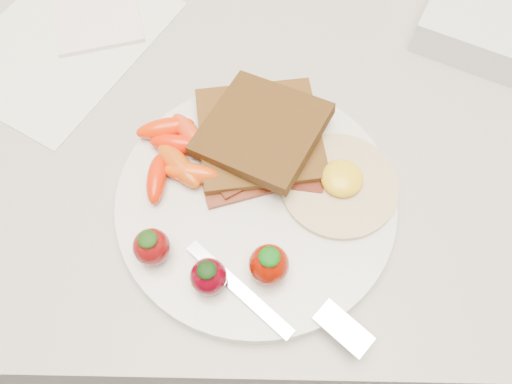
{
  "coord_description": "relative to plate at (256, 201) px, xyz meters",
  "views": [
    {
      "loc": [
        -0.01,
        1.35,
        1.35
      ],
      "look_at": [
        -0.02,
        1.56,
        0.93
      ],
      "focal_mm": 35.0,
      "sensor_mm": 36.0,
      "label": 1
    }
  ],
  "objects": [
    {
      "name": "counter",
      "position": [
        0.02,
        0.14,
        -0.46
      ],
      "size": [
        2.0,
        0.6,
        0.9
      ],
      "primitive_type": "cube",
      "color": "gray",
      "rests_on": "ground"
    },
    {
      "name": "plate",
      "position": [
        0.0,
        0.0,
        0.0
      ],
      "size": [
        0.27,
        0.27,
        0.02
      ],
      "primitive_type": "cylinder",
      "color": "silver",
      "rests_on": "counter"
    },
    {
      "name": "toast_lower",
      "position": [
        0.0,
        0.07,
        0.02
      ],
      "size": [
        0.14,
        0.14,
        0.01
      ],
      "primitive_type": "cube",
      "rotation": [
        0.0,
        0.0,
        0.15
      ],
      "color": "#4E3313",
      "rests_on": "plate"
    },
    {
      "name": "toast_upper",
      "position": [
        0.0,
        0.06,
        0.03
      ],
      "size": [
        0.15,
        0.15,
        0.03
      ],
      "primitive_type": "cube",
      "rotation": [
        0.0,
        -0.1,
        -0.48
      ],
      "color": "black",
      "rests_on": "toast_lower"
    },
    {
      "name": "fried_egg",
      "position": [
        0.08,
        0.01,
        0.01
      ],
      "size": [
        0.15,
        0.15,
        0.02
      ],
      "color": "beige",
      "rests_on": "plate"
    },
    {
      "name": "bacon_strips",
      "position": [
        0.01,
        0.02,
        0.01
      ],
      "size": [
        0.12,
        0.08,
        0.01
      ],
      "color": "#500D09",
      "rests_on": "plate"
    },
    {
      "name": "baby_carrots",
      "position": [
        -0.08,
        0.04,
        0.02
      ],
      "size": [
        0.09,
        0.11,
        0.02
      ],
      "color": "red",
      "rests_on": "plate"
    },
    {
      "name": "strawberries",
      "position": [
        -0.04,
        -0.07,
        0.03
      ],
      "size": [
        0.14,
        0.06,
        0.04
      ],
      "color": "#670809",
      "rests_on": "plate"
    },
    {
      "name": "fork",
      "position": [
        0.03,
        -0.11,
        0.01
      ],
      "size": [
        0.16,
        0.1,
        0.0
      ],
      "color": "silver",
      "rests_on": "plate"
    },
    {
      "name": "paper_sheet",
      "position": [
        -0.23,
        0.21,
        -0.01
      ],
      "size": [
        0.28,
        0.31,
        0.0
      ],
      "primitive_type": "cube",
      "rotation": [
        0.0,
        0.0,
        -0.51
      ],
      "color": "silver",
      "rests_on": "counter"
    },
    {
      "name": "notepad",
      "position": [
        -0.2,
        0.26,
        -0.0
      ],
      "size": [
        0.13,
        0.17,
        0.01
      ],
      "primitive_type": "cube",
      "rotation": [
        0.0,
        0.0,
        0.27
      ],
      "color": "silver",
      "rests_on": "paper_sheet"
    }
  ]
}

